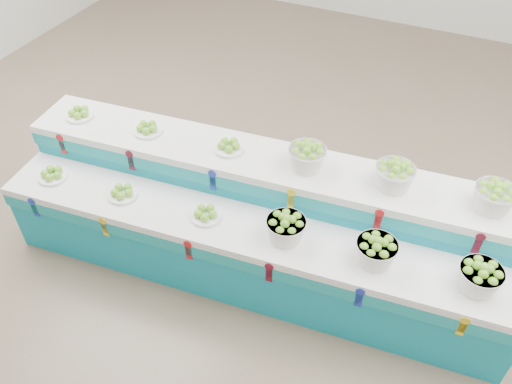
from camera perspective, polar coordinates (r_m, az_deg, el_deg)
ground at (r=5.26m, az=2.63°, el=-3.43°), size 10.00×10.00×0.00m
display_stand at (r=4.55m, az=-0.00°, el=-3.34°), size 4.41×1.50×1.02m
plate_lower_left at (r=4.97m, az=-21.17°, el=1.86°), size 0.28×0.28×0.10m
plate_lower_mid at (r=4.60m, az=-14.27°, el=0.04°), size 0.28×0.28×0.10m
plate_lower_right at (r=4.29m, az=-5.46°, el=-2.27°), size 0.28×0.28×0.10m
basket_lower_left at (r=4.07m, az=3.26°, el=-3.87°), size 0.34×0.34×0.23m
basket_lower_mid at (r=4.01m, az=12.87°, el=-6.19°), size 0.34×0.34×0.23m
basket_lower_right at (r=4.07m, az=23.04°, el=-8.44°), size 0.34×0.34×0.23m
plate_upper_left at (r=5.11m, az=-18.59°, el=8.14°), size 0.28×0.28×0.10m
plate_upper_mid at (r=4.76m, az=-11.66°, el=6.84°), size 0.28×0.28×0.10m
plate_upper_right at (r=4.46m, az=-2.95°, el=5.05°), size 0.28×0.28×0.10m
basket_upper_left at (r=4.26m, az=5.54°, el=3.88°), size 0.34×0.34×0.23m
basket_upper_mid at (r=4.20m, az=14.74°, el=1.78°), size 0.34×0.34×0.23m
basket_upper_right at (r=4.26m, az=24.37°, el=-0.47°), size 0.34×0.34×0.23m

